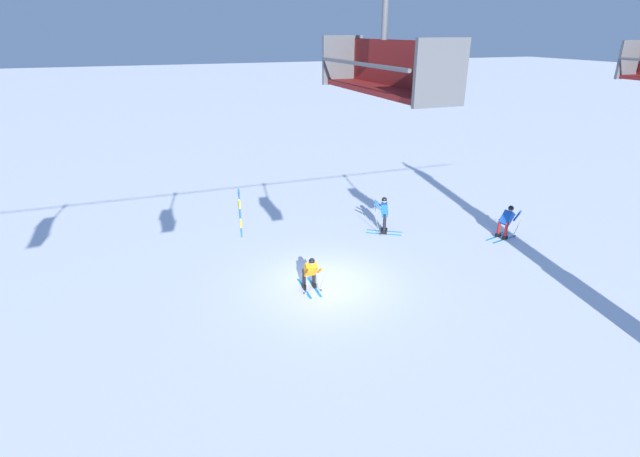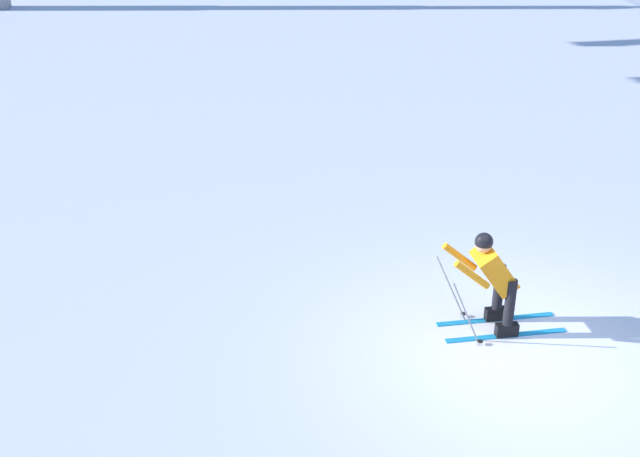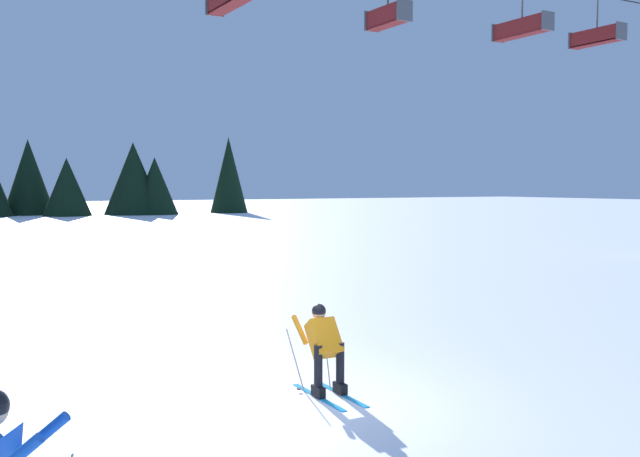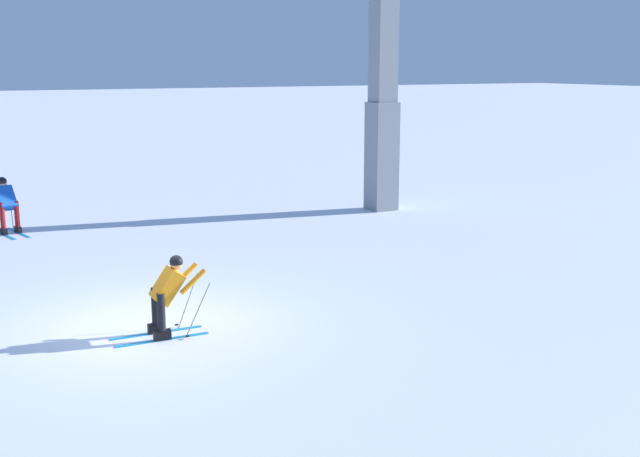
{
  "view_description": "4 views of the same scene",
  "coord_description": "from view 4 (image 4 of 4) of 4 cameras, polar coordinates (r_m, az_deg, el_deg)",
  "views": [
    {
      "loc": [
        5.84,
        14.72,
        8.75
      ],
      "look_at": [
        0.79,
        1.47,
        2.91
      ],
      "focal_mm": 27.09,
      "sensor_mm": 36.0,
      "label": 1
    },
    {
      "loc": [
        -7.49,
        3.95,
        5.66
      ],
      "look_at": [
        1.04,
        2.32,
        1.43
      ],
      "focal_mm": 46.09,
      "sensor_mm": 36.0,
      "label": 2
    },
    {
      "loc": [
        -4.75,
        -9.13,
        3.2
      ],
      "look_at": [
        1.24,
        1.33,
        2.45
      ],
      "focal_mm": 40.3,
      "sensor_mm": 36.0,
      "label": 3
    },
    {
      "loc": [
        12.87,
        -3.31,
        4.44
      ],
      "look_at": [
        1.27,
        2.76,
        1.68
      ],
      "focal_mm": 44.05,
      "sensor_mm": 36.0,
      "label": 4
    }
  ],
  "objects": [
    {
      "name": "ground_plane",
      "position": [
        14.01,
        -12.62,
        -6.88
      ],
      "size": [
        260.0,
        260.0,
        0.0
      ],
      "primitive_type": "plane",
      "color": "white"
    },
    {
      "name": "skier_carving_main",
      "position": [
        13.22,
        -11.0,
        -4.47
      ],
      "size": [
        0.71,
        1.6,
        1.48
      ],
      "color": "#198CCC",
      "rests_on": "ground_plane"
    },
    {
      "name": "lift_tower_near",
      "position": [
        24.07,
        4.61,
        11.66
      ],
      "size": [
        0.79,
        3.02,
        10.47
      ],
      "color": "gray",
      "rests_on": "ground_plane"
    },
    {
      "name": "skier_distant_uphill",
      "position": [
        22.49,
        -21.86,
        1.89
      ],
      "size": [
        1.81,
        0.95,
        1.65
      ],
      "color": "#198CCC",
      "rests_on": "ground_plane"
    }
  ]
}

